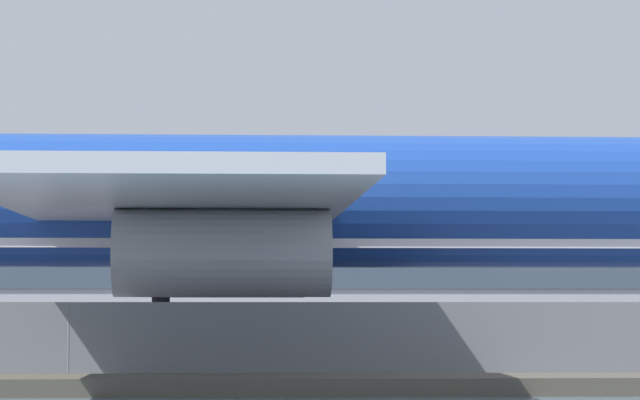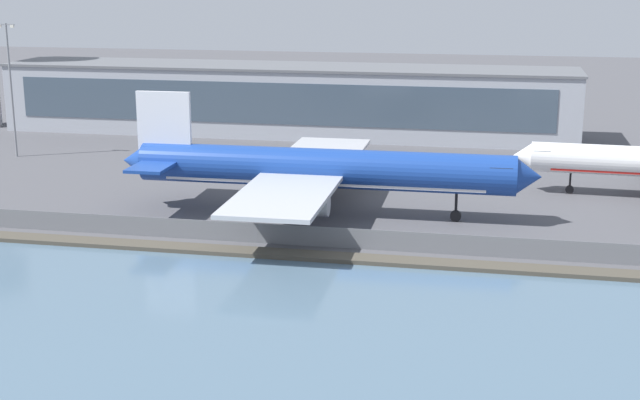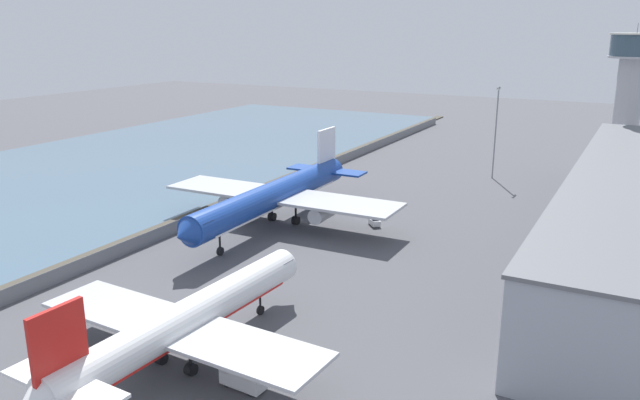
# 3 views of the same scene
# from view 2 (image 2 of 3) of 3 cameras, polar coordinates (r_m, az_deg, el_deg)

# --- Properties ---
(ground_plane) EXTENTS (500.00, 500.00, 0.00)m
(ground_plane) POSITION_cam_2_polar(r_m,az_deg,el_deg) (124.79, -2.09, -0.64)
(ground_plane) COLOR #4C4C51
(shoreline_seawall) EXTENTS (320.00, 3.00, 0.50)m
(shoreline_seawall) POSITION_cam_2_polar(r_m,az_deg,el_deg) (105.70, -4.68, -3.33)
(shoreline_seawall) COLOR #474238
(shoreline_seawall) RESTS_ON ground
(perimeter_fence) EXTENTS (280.00, 0.10, 2.51)m
(perimeter_fence) POSITION_cam_2_polar(r_m,az_deg,el_deg) (109.54, -4.04, -2.13)
(perimeter_fence) COLOR slate
(perimeter_fence) RESTS_ON ground
(cargo_jet_blue) EXTENTS (57.69, 49.31, 16.52)m
(cargo_jet_blue) POSITION_cam_2_polar(r_m,az_deg,el_deg) (120.88, -0.16, 1.96)
(cargo_jet_blue) COLOR #193D93
(cargo_jet_blue) RESTS_ON ground
(baggage_tug) EXTENTS (3.45, 3.33, 1.80)m
(baggage_tug) POSITION_cam_2_polar(r_m,az_deg,el_deg) (140.41, -2.43, 1.40)
(baggage_tug) COLOR white
(baggage_tug) RESTS_ON ground
(terminal_building) EXTENTS (116.90, 18.12, 13.97)m
(terminal_building) POSITION_cam_2_polar(r_m,az_deg,el_deg) (183.49, -2.19, 6.44)
(terminal_building) COLOR #9EA3AD
(terminal_building) RESTS_ON ground
(apron_light_mast_apron_west) EXTENTS (3.20, 0.40, 23.71)m
(apron_light_mast_apron_west) POSITION_cam_2_polar(r_m,az_deg,el_deg) (168.11, -19.18, 7.05)
(apron_light_mast_apron_west) COLOR gray
(apron_light_mast_apron_west) RESTS_ON ground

